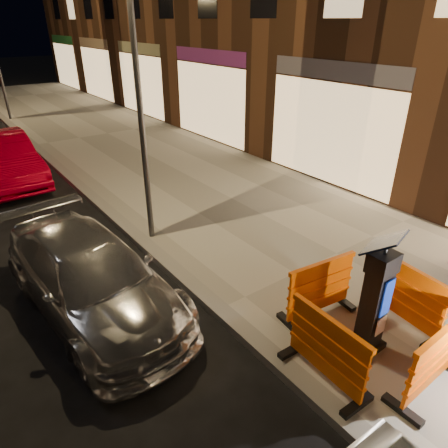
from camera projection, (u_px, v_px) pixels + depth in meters
ground_plane at (221, 315)px, 6.83m from camera, size 120.00×120.00×0.00m
sidewalk at (336, 256)px, 8.39m from camera, size 6.00×60.00×0.15m
kerb at (221, 312)px, 6.80m from camera, size 0.30×60.00×0.15m
parking_kiosk at (376, 298)px, 5.54m from camera, size 0.62×0.62×1.83m
barrier_front at (435, 361)px, 5.05m from camera, size 1.31×0.56×1.02m
barrier_back at (320, 289)px, 6.41m from camera, size 1.36×0.70×1.02m
barrier_kerbside at (327, 349)px, 5.22m from camera, size 0.59×1.33×1.02m
barrier_bldgside at (408, 296)px, 6.23m from camera, size 0.68×1.36×1.02m
car_silver at (97, 308)px, 7.01m from camera, size 2.18×4.65×1.31m
car_red at (9, 182)px, 12.44m from camera, size 1.69×4.53×1.48m
street_lamp_mid at (139, 99)px, 7.67m from camera, size 0.12×0.12×6.00m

